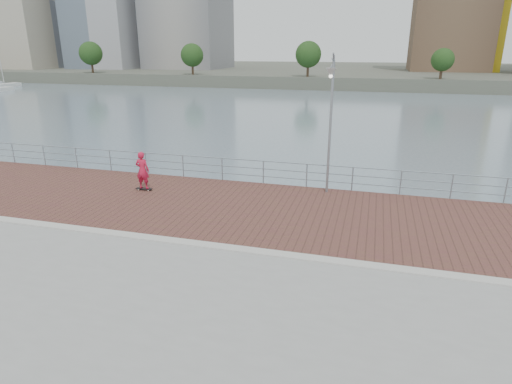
# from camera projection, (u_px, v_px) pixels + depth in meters

# --- Properties ---
(water) EXTENTS (400.00, 400.00, 0.00)m
(water) POSITION_uv_depth(u_px,v_px,m) (240.00, 304.00, 14.27)
(water) COLOR slate
(water) RESTS_ON ground
(brick_lane) EXTENTS (40.00, 6.80, 0.02)m
(brick_lane) POSITION_uv_depth(u_px,v_px,m) (267.00, 210.00, 16.91)
(brick_lane) COLOR brown
(brick_lane) RESTS_ON seawall
(curb) EXTENTS (40.00, 0.40, 0.06)m
(curb) POSITION_uv_depth(u_px,v_px,m) (239.00, 249.00, 13.61)
(curb) COLOR #B7B5AD
(curb) RESTS_ON seawall
(far_shore) EXTENTS (320.00, 95.00, 2.50)m
(far_shore) POSITION_uv_depth(u_px,v_px,m) (365.00, 72.00, 125.65)
(far_shore) COLOR #4C5142
(far_shore) RESTS_ON ground
(guardrail) EXTENTS (39.06, 0.06, 1.13)m
(guardrail) POSITION_uv_depth(u_px,v_px,m) (285.00, 171.00, 19.79)
(guardrail) COLOR #8C9EA8
(guardrail) RESTS_ON brick_lane
(street_lamp) EXTENTS (0.41, 1.20, 5.66)m
(street_lamp) POSITION_uv_depth(u_px,v_px,m) (331.00, 102.00, 17.37)
(street_lamp) COLOR gray
(street_lamp) RESTS_ON brick_lane
(skateboard) EXTENTS (0.76, 0.22, 0.09)m
(skateboard) POSITION_uv_depth(u_px,v_px,m) (144.00, 189.00, 19.25)
(skateboard) COLOR black
(skateboard) RESTS_ON brick_lane
(skateboarder) EXTENTS (0.63, 0.43, 1.69)m
(skateboarder) POSITION_uv_depth(u_px,v_px,m) (142.00, 170.00, 18.97)
(skateboarder) COLOR red
(skateboarder) RESTS_ON skateboard
(shoreline_trees) EXTENTS (170.00, 5.19, 6.91)m
(shoreline_trees) POSITION_uv_depth(u_px,v_px,m) (432.00, 57.00, 79.12)
(shoreline_trees) COLOR #473323
(shoreline_trees) RESTS_ON far_shore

